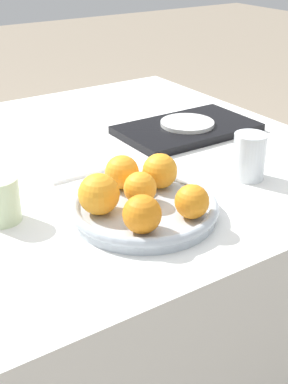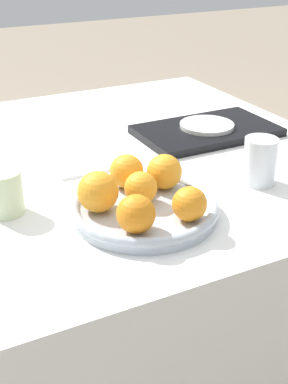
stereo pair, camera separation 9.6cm
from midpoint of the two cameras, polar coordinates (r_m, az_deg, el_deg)
The scene contains 14 objects.
ground_plane at distance 1.65m, azimuth -6.45°, elevation -19.40°, with size 12.00×12.00×0.00m, color gray.
table at distance 1.42m, azimuth -7.18°, elevation -9.53°, with size 1.10×1.06×0.70m.
fruit_platter at distance 0.98m, azimuth -2.82°, elevation -1.84°, with size 0.28×0.28×0.03m.
orange_0 at distance 0.97m, azimuth -3.25°, elevation 0.35°, with size 0.06×0.06×0.06m.
orange_1 at distance 0.95m, azimuth -7.76°, elevation -0.29°, with size 0.07×0.07×0.07m.
orange_2 at distance 0.93m, azimuth 2.38°, elevation -1.04°, with size 0.06×0.06×0.06m.
orange_3 at distance 0.88m, azimuth -3.34°, elevation -2.46°, with size 0.07×0.07×0.07m.
orange_4 at distance 1.03m, azimuth -0.97°, elevation 2.20°, with size 0.07×0.07×0.07m.
orange_5 at distance 1.03m, azimuth -5.04°, elevation 2.07°, with size 0.07×0.07×0.07m.
water_glass at distance 1.13m, azimuth 8.77°, elevation 3.72°, with size 0.07×0.07×0.10m.
serving_tray at distance 1.39m, azimuth 2.63°, elevation 6.71°, with size 0.35×0.21×0.02m.
side_plate at distance 1.38m, azimuth 2.64°, elevation 7.30°, with size 0.14×0.14×0.01m.
cup_2 at distance 1.00m, azimuth -17.81°, elevation -0.87°, with size 0.07×0.07×0.08m.
napkin at distance 1.20m, azimuth -10.63°, elevation 2.66°, with size 0.12×0.13×0.01m.
Camera 1 is at (-0.52, -1.02, 1.18)m, focal length 50.00 mm.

